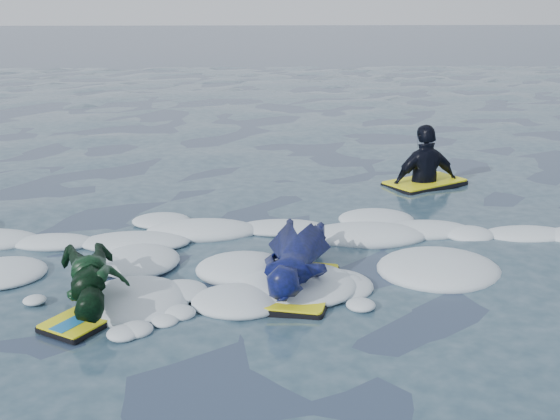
{
  "coord_description": "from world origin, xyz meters",
  "views": [
    {
      "loc": [
        -0.38,
        -6.02,
        2.63
      ],
      "look_at": [
        -0.07,
        1.6,
        0.29
      ],
      "focal_mm": 45.0,
      "sensor_mm": 36.0,
      "label": 1
    }
  ],
  "objects": [
    {
      "name": "ground",
      "position": [
        0.0,
        0.0,
        0.0
      ],
      "size": [
        120.0,
        120.0,
        0.0
      ],
      "primitive_type": "plane",
      "color": "#1A2840",
      "rests_on": "ground"
    },
    {
      "name": "prone_child_unit",
      "position": [
        -1.76,
        -0.37,
        0.25
      ],
      "size": [
        0.84,
        1.34,
        0.49
      ],
      "rotation": [
        0.0,
        0.0,
        1.0
      ],
      "color": "black",
      "rests_on": "ground"
    },
    {
      "name": "prone_woman_unit",
      "position": [
        0.02,
        0.16,
        0.24
      ],
      "size": [
        0.96,
        1.85,
        0.46
      ],
      "rotation": [
        0.0,
        0.0,
        1.32
      ],
      "color": "black",
      "rests_on": "ground"
    },
    {
      "name": "waiting_rider_unit",
      "position": [
        2.09,
        3.63,
        0.03
      ],
      "size": [
        1.33,
        1.15,
        1.75
      ],
      "rotation": [
        0.0,
        0.0,
        0.55
      ],
      "color": "black",
      "rests_on": "ground"
    },
    {
      "name": "foam_band",
      "position": [
        0.0,
        1.03,
        0.0
      ],
      "size": [
        12.0,
        3.1,
        0.3
      ],
      "primitive_type": null,
      "color": "silver",
      "rests_on": "ground"
    }
  ]
}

